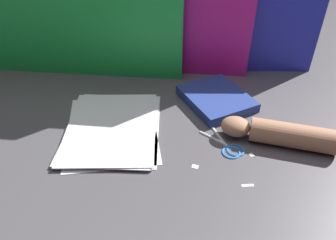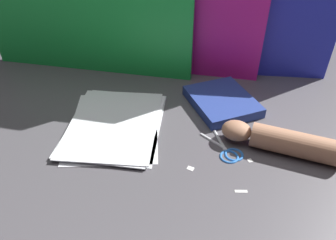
{
  "view_description": "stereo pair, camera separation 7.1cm",
  "coord_description": "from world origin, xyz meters",
  "views": [
    {
      "loc": [
        -0.01,
        -0.7,
        0.6
      ],
      "look_at": [
        0.02,
        0.01,
        0.06
      ],
      "focal_mm": 35.0,
      "sensor_mm": 36.0,
      "label": 1
    },
    {
      "loc": [
        0.06,
        -0.7,
        0.6
      ],
      "look_at": [
        0.02,
        0.01,
        0.06
      ],
      "focal_mm": 35.0,
      "sensor_mm": 36.0,
      "label": 2
    }
  ],
  "objects": [
    {
      "name": "paper_scrap_mid",
      "position": [
        0.08,
        -0.11,
        0.0
      ],
      "size": [
        0.02,
        0.02,
        0.0
      ],
      "color": "white",
      "rests_on": "ground_plane"
    },
    {
      "name": "hand_forearm",
      "position": [
        0.32,
        -0.03,
        0.03
      ],
      "size": [
        0.31,
        0.16,
        0.07
      ],
      "color": "#A87556",
      "rests_on": "ground_plane"
    },
    {
      "name": "backdrop_panel_right",
      "position": [
        0.26,
        0.4,
        0.19
      ],
      "size": [
        0.6,
        0.05,
        0.37
      ],
      "color": "#2833D1",
      "rests_on": "ground_plane"
    },
    {
      "name": "paper_stack",
      "position": [
        -0.14,
        0.05,
        0.01
      ],
      "size": [
        0.29,
        0.36,
        0.01
      ],
      "color": "white",
      "rests_on": "ground_plane"
    },
    {
      "name": "paper_scrap_far",
      "position": [
        0.2,
        -0.18,
        0.0
      ],
      "size": [
        0.03,
        0.01,
        0.0
      ],
      "color": "white",
      "rests_on": "ground_plane"
    },
    {
      "name": "scissors",
      "position": [
        0.18,
        -0.04,
        0.0
      ],
      "size": [
        0.13,
        0.14,
        0.01
      ],
      "color": "silver",
      "rests_on": "ground_plane"
    },
    {
      "name": "book_closed",
      "position": [
        0.18,
        0.18,
        0.02
      ],
      "size": [
        0.25,
        0.27,
        0.03
      ],
      "color": "navy",
      "rests_on": "ground_plane"
    },
    {
      "name": "paper_scrap_near",
      "position": [
        0.23,
        -0.07,
        0.0
      ],
      "size": [
        0.02,
        0.02,
        0.0
      ],
      "color": "white",
      "rests_on": "ground_plane"
    },
    {
      "name": "ground_plane",
      "position": [
        0.0,
        0.0,
        0.0
      ],
      "size": [
        6.0,
        6.0,
        0.0
      ],
      "primitive_type": "plane",
      "color": "#4C494F"
    }
  ]
}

